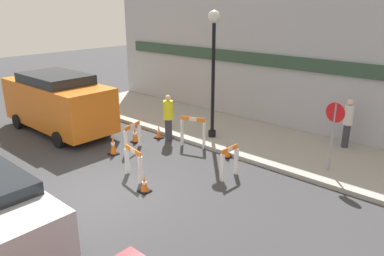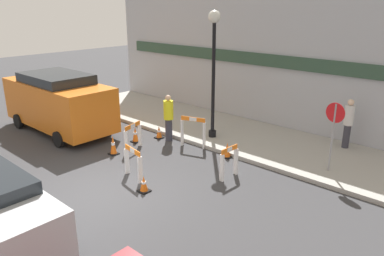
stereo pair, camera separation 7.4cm
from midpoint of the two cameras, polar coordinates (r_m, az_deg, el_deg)
name	(u,v)px [view 2 (the right image)]	position (r m, az deg, el deg)	size (l,w,h in m)	color
ground_plane	(100,193)	(10.83, -13.61, -9.61)	(60.00, 60.00, 0.00)	#38383A
sidewalk_slab	(236,134)	(14.95, 6.85, -0.93)	(18.00, 3.78, 0.14)	#9E9B93
storefront_facade	(266,61)	(15.92, 11.42, 10.00)	(18.00, 0.22, 5.50)	#A3A8B2
streetlamp_post	(214,58)	(13.69, 3.49, 10.66)	(0.44, 0.44, 4.65)	black
stop_sign	(334,126)	(11.78, 20.95, 0.30)	(0.60, 0.11, 2.14)	gray
barricade_0	(133,136)	(13.46, -8.81, -1.15)	(0.37, 0.90, 0.98)	white
barricade_1	(133,162)	(11.29, -8.77, -5.11)	(0.89, 0.29, 0.97)	white
barricade_2	(229,162)	(11.24, 5.86, -5.11)	(0.16, 0.73, 0.99)	white
barricade_3	(193,131)	(13.53, 0.31, -0.43)	(0.93, 0.42, 1.14)	white
traffic_cone_0	(227,151)	(12.79, 5.55, -3.44)	(0.30, 0.30, 0.52)	black
traffic_cone_1	(113,145)	(13.23, -11.77, -2.61)	(0.30, 0.30, 0.68)	black
traffic_cone_2	(135,135)	(14.27, -8.48, -1.02)	(0.30, 0.30, 0.60)	black
traffic_cone_3	(159,132)	(14.59, -4.90, -0.66)	(0.30, 0.30, 0.50)	black
traffic_cone_4	(144,184)	(10.59, -7.14, -8.51)	(0.30, 0.30, 0.47)	black
person_worker	(169,116)	(14.12, -3.44, 1.77)	(0.51, 0.51, 1.78)	#33333D
person_pedestrian	(348,122)	(14.10, 22.86, 0.88)	(0.41, 0.41, 1.76)	#33333D
work_van	(58,100)	(16.03, -19.56, 4.03)	(5.33, 2.24, 2.37)	#D16619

